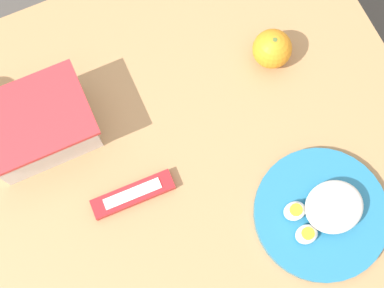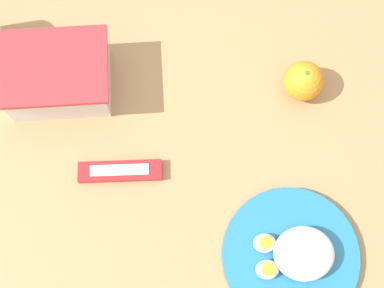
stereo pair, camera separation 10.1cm
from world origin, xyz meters
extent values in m
plane|color=#4C4742|center=(0.00, 0.00, 0.00)|extent=(10.00, 10.00, 0.00)
cube|color=#AD7F51|center=(0.00, 0.00, 0.71)|extent=(1.02, 0.82, 0.03)
cylinder|color=#936C45|center=(0.45, 0.35, 0.35)|extent=(0.06, 0.06, 0.70)
cube|color=white|center=(-0.20, 0.13, 0.77)|extent=(0.19, 0.14, 0.09)
cube|color=#CCBC84|center=(-0.20, 0.13, 0.75)|extent=(0.18, 0.13, 0.06)
cube|color=red|center=(-0.20, 0.13, 0.82)|extent=(0.21, 0.16, 0.01)
ellipsoid|color=gray|center=(-0.20, 0.14, 0.78)|extent=(0.06, 0.05, 0.03)
sphere|color=orange|center=(0.28, 0.09, 0.77)|extent=(0.08, 0.08, 0.08)
cylinder|color=#4C662D|center=(0.28, 0.09, 0.80)|extent=(0.01, 0.01, 0.00)
cylinder|color=teal|center=(0.22, -0.23, 0.73)|extent=(0.25, 0.25, 0.02)
ellipsoid|color=white|center=(0.24, -0.23, 0.77)|extent=(0.11, 0.10, 0.04)
ellipsoid|color=white|center=(0.17, -0.26, 0.76)|extent=(0.04, 0.03, 0.02)
cylinder|color=#F4A823|center=(0.17, -0.26, 0.77)|extent=(0.02, 0.02, 0.01)
ellipsoid|color=white|center=(0.17, -0.21, 0.76)|extent=(0.04, 0.03, 0.02)
cylinder|color=#F4A823|center=(0.17, -0.21, 0.77)|extent=(0.02, 0.02, 0.01)
cube|color=red|center=(-0.09, -0.06, 0.73)|extent=(0.16, 0.04, 0.02)
cube|color=white|center=(-0.09, -0.06, 0.75)|extent=(0.11, 0.02, 0.00)
camera|label=1|loc=(-0.06, -0.27, 1.73)|focal=50.00mm
camera|label=2|loc=(0.04, -0.30, 1.73)|focal=50.00mm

